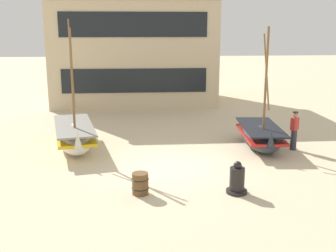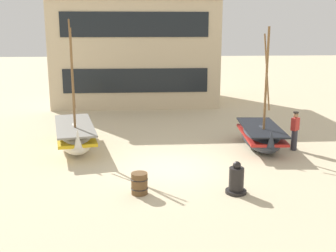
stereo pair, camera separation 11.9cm
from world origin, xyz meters
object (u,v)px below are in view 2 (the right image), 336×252
object	(u,v)px
capstan_winch	(236,180)
wooden_barrel	(139,183)
fishing_boat_centre_large	(261,136)
fishing_boat_near_left	(75,135)
harbor_building_main	(135,50)
fisherman_by_hull	(295,131)

from	to	relation	value
capstan_winch	wooden_barrel	distance (m)	3.09
fishing_boat_centre_large	capstan_winch	distance (m)	5.45
fishing_boat_near_left	harbor_building_main	xyz separation A→B (m)	(2.66, 11.89, 2.98)
capstan_winch	wooden_barrel	xyz separation A→B (m)	(-3.08, 0.15, -0.07)
fishing_boat_near_left	fishing_boat_centre_large	size ratio (longest dim) A/B	1.06
fishing_boat_near_left	capstan_winch	size ratio (longest dim) A/B	5.18
fishing_boat_near_left	wooden_barrel	distance (m)	6.04
fisherman_by_hull	wooden_barrel	world-z (taller)	fisherman_by_hull
fishing_boat_near_left	fisherman_by_hull	bearing A→B (deg)	-5.79
fishing_boat_centre_large	harbor_building_main	distance (m)	13.91
harbor_building_main	wooden_barrel	bearing A→B (deg)	-89.63
capstan_winch	harbor_building_main	bearing A→B (deg)	100.40
fishing_boat_near_left	fisherman_by_hull	world-z (taller)	fishing_boat_near_left
fishing_boat_near_left	fisherman_by_hull	size ratio (longest dim) A/B	3.27
wooden_barrel	harbor_building_main	world-z (taller)	harbor_building_main
fishing_boat_near_left	fishing_boat_centre_large	world-z (taller)	fishing_boat_near_left
fisherman_by_hull	harbor_building_main	world-z (taller)	harbor_building_main
fishing_boat_centre_large	harbor_building_main	world-z (taller)	harbor_building_main
harbor_building_main	fishing_boat_centre_large	bearing A→B (deg)	-66.39
fishing_boat_centre_large	wooden_barrel	xyz separation A→B (m)	(-5.33, -4.81, -0.20)
fishing_boat_near_left	wooden_barrel	xyz separation A→B (m)	(2.77, -5.36, -0.25)
fisherman_by_hull	harbor_building_main	size ratio (longest dim) A/B	0.15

